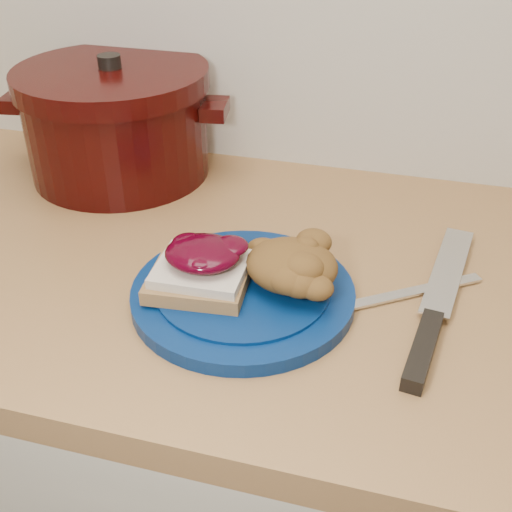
% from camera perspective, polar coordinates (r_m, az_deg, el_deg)
% --- Properties ---
extents(base_cabinet, '(4.00, 0.60, 0.86)m').
position_cam_1_polar(base_cabinet, '(1.14, -2.20, -20.20)').
color(base_cabinet, beige).
rests_on(base_cabinet, floor).
extents(plate, '(0.26, 0.26, 0.02)m').
position_cam_1_polar(plate, '(0.74, -1.17, -3.41)').
color(plate, '#052153').
rests_on(plate, wood_countertop).
extents(sandwich, '(0.12, 0.10, 0.05)m').
position_cam_1_polar(sandwich, '(0.72, -4.93, -1.00)').
color(sandwich, olive).
rests_on(sandwich, plate).
extents(stuffing_mound, '(0.11, 0.09, 0.05)m').
position_cam_1_polar(stuffing_mound, '(0.72, 3.19, -0.86)').
color(stuffing_mound, brown).
rests_on(stuffing_mound, plate).
extents(chef_knife, '(0.07, 0.31, 0.02)m').
position_cam_1_polar(chef_knife, '(0.72, 15.26, -5.96)').
color(chef_knife, black).
rests_on(chef_knife, wood_countertop).
extents(butter_knife, '(0.16, 0.12, 0.00)m').
position_cam_1_polar(butter_knife, '(0.77, 13.46, -3.18)').
color(butter_knife, silver).
rests_on(butter_knife, wood_countertop).
extents(dutch_oven, '(0.35, 0.33, 0.18)m').
position_cam_1_polar(dutch_oven, '(1.02, -12.28, 11.63)').
color(dutch_oven, black).
rests_on(dutch_oven, wood_countertop).
extents(pepper_grinder, '(0.06, 0.06, 0.11)m').
position_cam_1_polar(pepper_grinder, '(1.11, -17.31, 11.15)').
color(pepper_grinder, black).
rests_on(pepper_grinder, wood_countertop).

